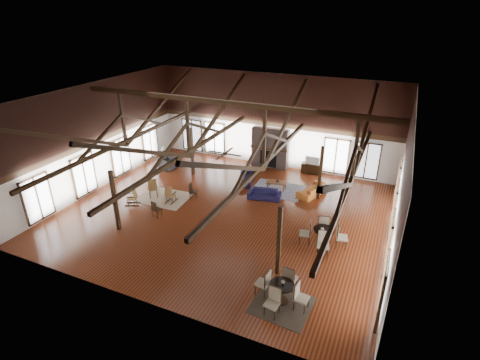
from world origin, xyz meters
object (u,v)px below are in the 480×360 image
at_px(sofa_navy_front, 264,194).
at_px(cafe_table_far, 323,234).
at_px(coffee_table, 277,183).
at_px(sofa_orange, 312,189).
at_px(sofa_navy_left, 246,178).
at_px(tv_console, 311,168).
at_px(cafe_table_near, 282,289).
at_px(armchair, 167,163).

xyz_separation_m(sofa_navy_front, cafe_table_far, (3.93, -3.08, 0.29)).
distance_m(sofa_navy_front, coffee_table, 1.46).
bearing_deg(cafe_table_far, sofa_navy_front, 141.95).
bearing_deg(sofa_orange, sofa_navy_left, -72.13).
height_order(sofa_orange, coffee_table, sofa_orange).
relative_size(cafe_table_far, tv_console, 1.79).
bearing_deg(cafe_table_far, cafe_table_near, -98.13).
bearing_deg(coffee_table, cafe_table_far, -59.66).
bearing_deg(cafe_table_near, sofa_navy_front, 114.93).
bearing_deg(coffee_table, sofa_orange, -5.63).
height_order(sofa_navy_left, cafe_table_far, cafe_table_far).
distance_m(sofa_orange, tv_console, 3.05).
height_order(sofa_navy_front, cafe_table_far, cafe_table_far).
xyz_separation_m(armchair, cafe_table_near, (10.65, -8.61, 0.17)).
relative_size(sofa_navy_front, sofa_navy_left, 0.98).
xyz_separation_m(armchair, cafe_table_far, (11.24, -4.50, 0.19)).
bearing_deg(cafe_table_near, coffee_table, 109.94).
xyz_separation_m(coffee_table, cafe_table_far, (3.72, -4.51, 0.17)).
relative_size(sofa_navy_left, sofa_orange, 0.90).
relative_size(sofa_navy_left, cafe_table_near, 0.90).
height_order(sofa_navy_front, sofa_orange, sofa_orange).
xyz_separation_m(sofa_navy_front, armchair, (-7.31, 1.42, 0.10)).
distance_m(sofa_navy_left, cafe_table_far, 7.38).
distance_m(sofa_navy_left, tv_console, 4.39).
bearing_deg(tv_console, sofa_navy_left, -138.27).
relative_size(sofa_orange, cafe_table_near, 1.00).
height_order(sofa_orange, tv_console, tv_console).
height_order(armchair, tv_console, armchair).
bearing_deg(tv_console, cafe_table_far, -72.21).
bearing_deg(coffee_table, sofa_navy_left, 166.57).
relative_size(cafe_table_near, cafe_table_far, 0.95).
height_order(coffee_table, armchair, armchair).
xyz_separation_m(sofa_orange, armchair, (-9.60, -0.15, 0.06)).
bearing_deg(sofa_navy_front, tv_console, 60.52).
bearing_deg(sofa_navy_front, cafe_table_near, -76.23).
bearing_deg(cafe_table_far, sofa_navy_left, 140.78).
relative_size(sofa_orange, coffee_table, 1.67).
bearing_deg(sofa_navy_left, cafe_table_far, -145.61).
distance_m(sofa_navy_front, armchair, 7.45).
distance_m(sofa_navy_front, cafe_table_near, 7.93).
bearing_deg(cafe_table_far, tv_console, 107.79).
height_order(sofa_navy_left, armchair, armchair).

